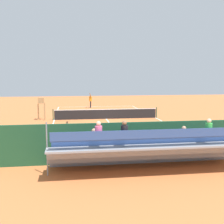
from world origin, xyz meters
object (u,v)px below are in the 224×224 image
umpire_chair (41,106)px  line_judge (66,139)px  tennis_net (106,114)px  courtside_bench (191,145)px  equipment_bag (165,153)px  tennis_racket (88,107)px  tennis_ball_far (111,110)px  tennis_ball_near (96,111)px  tennis_player (91,100)px  bleacher_stand (148,149)px

umpire_chair → line_judge: (-2.46, 13.15, -0.30)m
tennis_net → courtside_bench: size_ratio=5.72×
equipment_bag → line_judge: 5.34m
tennis_racket → tennis_ball_far: size_ratio=8.70×
tennis_net → tennis_ball_near: bearing=-85.9°
umpire_chair → tennis_racket: (-5.07, -10.05, -1.30)m
umpire_chair → courtside_bench: 16.31m
tennis_racket → line_judge: (2.60, 23.20, 1.00)m
equipment_bag → line_judge: (5.26, -0.43, 0.84)m
line_judge → tennis_ball_near: bearing=-100.0°
tennis_net → line_judge: 13.51m
equipment_bag → tennis_player: size_ratio=0.47×
bleacher_stand → tennis_player: size_ratio=4.70×
tennis_player → tennis_racket: tennis_player is taller
tennis_net → bleacher_stand: size_ratio=1.14×
tennis_net → tennis_ball_far: size_ratio=156.06×
tennis_racket → line_judge: 23.37m
tennis_net → tennis_ball_near: size_ratio=156.06×
umpire_chair → tennis_ball_near: size_ratio=32.42×
courtside_bench → tennis_ball_far: size_ratio=27.27×
tennis_player → courtside_bench: bearing=99.4°
courtside_bench → line_judge: line_judge is taller
tennis_ball_near → line_judge: bearing=80.0°
tennis_player → tennis_ball_near: bearing=95.6°
tennis_player → equipment_bag: bearing=95.7°
tennis_racket → tennis_ball_far: (-2.64, 3.37, 0.02)m
bleacher_stand → tennis_player: bleacher_stand is taller
bleacher_stand → equipment_bag: size_ratio=10.07×
bleacher_stand → line_judge: size_ratio=4.70×
tennis_player → tennis_net: bearing=94.7°
bleacher_stand → tennis_racket: size_ratio=15.78×
tennis_net → tennis_ball_near: 5.92m
courtside_bench → tennis_ball_far: courtside_bench is taller
tennis_ball_far → equipment_bag: bearing=90.0°
tennis_ball_near → tennis_net: bearing=94.1°
tennis_net → line_judge: (3.74, 12.97, 0.51)m
umpire_chair → tennis_ball_far: umpire_chair is taller
equipment_bag → tennis_racket: (2.66, -23.63, -0.16)m
tennis_player → tennis_racket: bearing=-50.5°
tennis_ball_near → tennis_ball_far: size_ratio=1.00×
umpire_chair → tennis_player: 11.07m
tennis_net → tennis_racket: tennis_net is taller
courtside_bench → tennis_player: (3.81, -23.11, 0.46)m
equipment_bag → bleacher_stand: bearing=52.8°
umpire_chair → tennis_racket: 11.33m
courtside_bench → tennis_ball_near: size_ratio=27.27×
equipment_bag → tennis_ball_near: equipment_bag is taller
equipment_bag → tennis_ball_near: 19.38m
bleacher_stand → courtside_bench: bleacher_stand is taller
umpire_chair → courtside_bench: (-9.20, 13.45, -0.76)m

